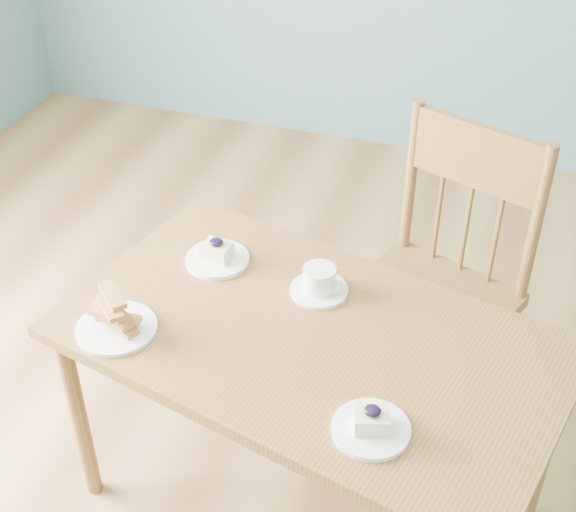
{
  "coord_description": "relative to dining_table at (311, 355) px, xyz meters",
  "views": [
    {
      "loc": [
        0.16,
        -1.18,
        2.03
      ],
      "look_at": [
        -0.33,
        0.3,
        0.86
      ],
      "focal_mm": 50.0,
      "sensor_mm": 36.0,
      "label": 1
    }
  ],
  "objects": [
    {
      "name": "dining_table",
      "position": [
        0.0,
        0.0,
        0.0
      ],
      "size": [
        1.39,
        0.99,
        0.67
      ],
      "rotation": [
        0.0,
        0.0,
        -0.24
      ],
      "color": "olive",
      "rests_on": "ground"
    },
    {
      "name": "dining_chair",
      "position": [
        0.25,
        0.49,
        -0.09
      ],
      "size": [
        0.58,
        0.57,
        1.0
      ],
      "rotation": [
        0.0,
        0.0,
        -0.37
      ],
      "color": "olive",
      "rests_on": "ground"
    },
    {
      "name": "coffee_cup",
      "position": [
        -0.03,
        0.17,
        0.1
      ],
      "size": [
        0.16,
        0.16,
        0.08
      ],
      "rotation": [
        0.0,
        0.0,
        -0.3
      ],
      "color": "white",
      "rests_on": "dining_table"
    },
    {
      "name": "room",
      "position": [
        0.25,
        -0.25,
        0.74
      ],
      "size": [
        5.01,
        5.01,
        2.71
      ],
      "color": "#A27F4B",
      "rests_on": "ground"
    },
    {
      "name": "cheesecake_plate_far",
      "position": [
        -0.34,
        0.21,
        0.09
      ],
      "size": [
        0.18,
        0.18,
        0.08
      ],
      "rotation": [
        0.0,
        0.0,
        -0.1
      ],
      "color": "white",
      "rests_on": "dining_table"
    },
    {
      "name": "biscotti_plate",
      "position": [
        -0.47,
        -0.14,
        0.1
      ],
      "size": [
        0.21,
        0.21,
        0.11
      ],
      "rotation": [
        0.0,
        0.0,
        -0.36
      ],
      "color": "white",
      "rests_on": "dining_table"
    },
    {
      "name": "cheesecake_plate_near",
      "position": [
        0.22,
        -0.26,
        0.09
      ],
      "size": [
        0.18,
        0.18,
        0.07
      ],
      "rotation": [
        0.0,
        0.0,
        0.3
      ],
      "color": "white",
      "rests_on": "dining_table"
    }
  ]
}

